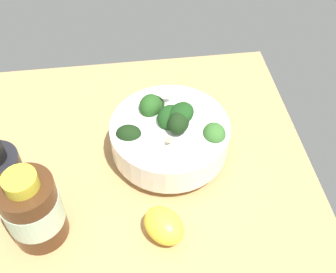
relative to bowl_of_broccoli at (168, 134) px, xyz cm
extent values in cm
cube|color=tan|center=(-3.73, 5.92, -6.99)|extent=(56.96, 56.96, 4.96)
cylinder|color=white|center=(-0.13, 0.01, -3.69)|extent=(10.36, 10.36, 1.65)
cylinder|color=white|center=(-0.13, 0.01, -0.39)|extent=(18.83, 18.83, 4.95)
cylinder|color=silver|center=(-0.13, 0.01, 1.69)|extent=(15.61, 15.61, 0.80)
cylinder|color=#589D47|center=(0.44, -0.96, 1.27)|extent=(1.70, 1.76, 1.37)
ellipsoid|color=black|center=(0.44, -0.96, 2.81)|extent=(5.00, 5.66, 4.33)
cylinder|color=#3C7A32|center=(-1.03, 6.48, 0.16)|extent=(1.86, 1.90, 1.85)
ellipsoid|color=black|center=(-1.03, 6.48, 1.96)|extent=(4.05, 4.46, 3.16)
cylinder|color=#3C7A32|center=(-1.29, -1.15, 2.02)|extent=(1.76, 1.69, 1.55)
ellipsoid|color=black|center=(-1.29, -1.15, 3.76)|extent=(5.17, 5.00, 3.97)
cylinder|color=#2F662B|center=(1.67, -1.02, 1.42)|extent=(1.47, 1.64, 1.24)
ellipsoid|color=#386B2B|center=(1.67, -1.02, 2.76)|extent=(4.34, 4.54, 3.28)
cylinder|color=#4A8F3C|center=(-2.73, -6.47, 0.49)|extent=(1.88, 1.95, 1.21)
ellipsoid|color=#386B2B|center=(-2.73, -6.47, 2.07)|extent=(4.24, 3.69, 3.17)
cylinder|color=#589D47|center=(5.10, 1.66, 0.55)|extent=(1.59, 1.63, 1.15)
ellipsoid|color=black|center=(5.10, 1.66, 1.98)|extent=(4.58, 4.66, 3.29)
cylinder|color=#3C7A32|center=(4.01, 2.60, 0.84)|extent=(1.93, 1.79, 1.39)
ellipsoid|color=#23511C|center=(4.01, 2.60, 2.58)|extent=(6.04, 5.55, 5.00)
cylinder|color=#3C7A32|center=(0.26, -1.67, 2.03)|extent=(2.22, 2.10, 2.05)
ellipsoid|color=#194216|center=(0.26, -1.67, 3.95)|extent=(5.99, 6.54, 4.63)
cylinder|color=#2F662B|center=(0.63, -0.09, 1.13)|extent=(2.06, 1.95, 1.92)
ellipsoid|color=#194216|center=(0.63, -0.09, 3.01)|extent=(6.42, 5.64, 5.17)
ellipsoid|color=#DBBC84|center=(-3.93, 0.58, 2.79)|extent=(2.01, 1.64, 1.05)
ellipsoid|color=#DBBC84|center=(5.01, -0.08, 3.41)|extent=(1.38, 2.02, 0.94)
ellipsoid|color=#DBBC84|center=(2.55, -2.49, 4.07)|extent=(1.86, 2.07, 0.66)
ellipsoid|color=yellow|center=(-14.87, 2.78, -2.34)|extent=(8.03, 7.63, 4.34)
cylinder|color=#472814|center=(-12.28, 19.99, 1.05)|extent=(7.60, 7.60, 11.12)
cylinder|color=gold|center=(-12.28, 19.99, 7.58)|extent=(4.33, 4.33, 1.94)
cylinder|color=beige|center=(-12.28, 19.99, 1.42)|extent=(7.75, 7.75, 4.94)
cylinder|color=black|center=(-6.03, 24.95, 0.34)|extent=(6.64, 6.64, 9.70)
cylinder|color=silver|center=(-6.03, 24.95, -1.07)|extent=(6.77, 6.77, 3.05)
camera|label=1|loc=(-43.51, 5.63, 48.78)|focal=44.17mm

